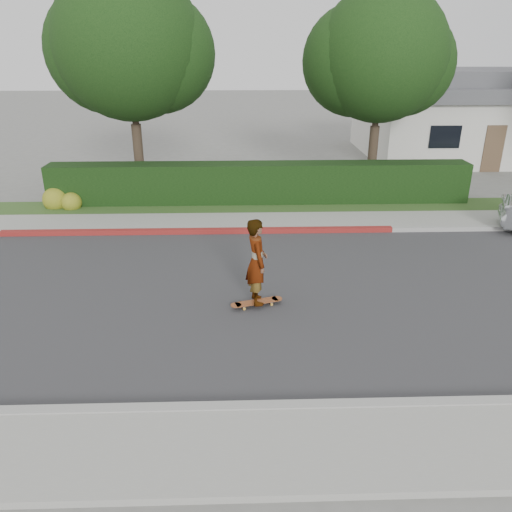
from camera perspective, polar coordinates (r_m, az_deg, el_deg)
The scene contains 15 objects.
ground at distance 12.22m, azimuth 15.93°, elevation -3.91°, with size 120.00×120.00×0.00m, color slate.
road at distance 12.21m, azimuth 15.93°, elevation -3.89°, with size 60.00×8.00×0.01m, color #2D2D30.
curb_near at distance 8.95m, azimuth 23.70°, elevation -15.20°, with size 60.00×0.20×0.15m, color #9E9E99.
sidewalk_near at distance 8.36m, azimuth 26.29°, elevation -18.91°, with size 60.00×1.60×0.12m, color gray.
curb_far at distance 15.82m, azimuth 11.75°, elevation 2.97°, with size 60.00×0.20×0.15m, color #9E9E99.
curb_red_section at distance 15.45m, azimuth -6.62°, elevation 2.83°, with size 12.00×0.21×0.15m, color maroon.
sidewalk_far at distance 16.65m, azimuth 11.07°, elevation 3.97°, with size 60.00×1.60×0.12m, color gray.
planting_strip at distance 18.15m, azimuth 10.01°, elevation 5.57°, with size 60.00×1.60×0.10m, color #2D4C1E.
hedge at distance 18.17m, azimuth 0.39°, elevation 8.24°, with size 15.00×1.00×1.50m, color black.
flowering_shrub at distance 18.91m, azimuth -21.41°, elevation 5.94°, with size 1.40×1.00×0.90m.
tree_left at distance 19.45m, azimuth -14.24°, elevation 22.01°, with size 5.99×5.21×8.00m.
tree_center at distance 20.24m, azimuth 13.92°, elevation 21.01°, with size 5.66×4.84×7.44m.
house at distance 29.02m, azimuth 22.73°, elevation 14.72°, with size 10.60×8.60×4.30m.
skateboard at distance 11.05m, azimuth 0.08°, elevation -5.29°, with size 1.20×0.57×0.11m.
skateboarder at distance 10.63m, azimuth 0.08°, elevation -0.65°, with size 0.70×0.46×1.92m, color white.
Camera 1 is at (-3.67, -10.38, 5.30)m, focal length 35.00 mm.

